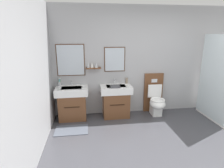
{
  "coord_description": "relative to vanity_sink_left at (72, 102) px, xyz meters",
  "views": [
    {
      "loc": [
        -1.53,
        -2.33,
        1.95
      ],
      "look_at": [
        -0.96,
        1.74,
        0.83
      ],
      "focal_mm": 29.28,
      "sensor_mm": 36.0,
      "label": 1
    }
  ],
  "objects": [
    {
      "name": "tap_on_right_sink",
      "position": [
        1.03,
        0.18,
        0.43
      ],
      "size": [
        0.03,
        0.13,
        0.11
      ],
      "color": "silver",
      "rests_on": "vanity_sink_right"
    },
    {
      "name": "tap_on_left_sink",
      "position": [
        0.0,
        0.18,
        0.43
      ],
      "size": [
        0.03,
        0.13,
        0.11
      ],
      "color": "silver",
      "rests_on": "vanity_sink_left"
    },
    {
      "name": "ground_plane",
      "position": [
        1.9,
        -1.78,
        -0.46
      ],
      "size": [
        6.12,
        5.41,
        0.1
      ],
      "primitive_type": "cube",
      "color": "#3D3D42",
      "rests_on": "ground"
    },
    {
      "name": "vanity_sink_right",
      "position": [
        1.03,
        0.0,
        0.0
      ],
      "size": [
        0.74,
        0.49,
        0.77
      ],
      "color": "brown",
      "rests_on": "ground"
    },
    {
      "name": "toothbrush_cup",
      "position": [
        -0.29,
        0.16,
        0.42
      ],
      "size": [
        0.07,
        0.07,
        0.2
      ],
      "color": "silver",
      "rests_on": "vanity_sink_left"
    },
    {
      "name": "wall_left",
      "position": [
        -0.5,
        -1.78,
        0.9
      ],
      "size": [
        0.12,
        4.21,
        2.61
      ],
      "primitive_type": "cube",
      "color": "#A8A8AA",
      "rests_on": "ground"
    },
    {
      "name": "folded_hand_towel",
      "position": [
        0.99,
        -0.14,
        0.39
      ],
      "size": [
        0.22,
        0.16,
        0.04
      ],
      "primitive_type": "cube",
      "color": "#47474C",
      "rests_on": "vanity_sink_right"
    },
    {
      "name": "toilet",
      "position": [
        2.03,
        0.0,
        -0.03
      ],
      "size": [
        0.48,
        0.62,
        1.0
      ],
      "color": "brown",
      "rests_on": "ground"
    },
    {
      "name": "soap_dispenser",
      "position": [
        1.33,
        0.17,
        0.44
      ],
      "size": [
        0.06,
        0.06,
        0.18
      ],
      "color": "gray",
      "rests_on": "vanity_sink_right"
    },
    {
      "name": "vanity_sink_left",
      "position": [
        0.0,
        0.0,
        0.0
      ],
      "size": [
        0.74,
        0.49,
        0.77
      ],
      "color": "brown",
      "rests_on": "ground"
    },
    {
      "name": "shower_tray",
      "position": [
        3.5,
        -0.46,
        -0.0
      ],
      "size": [
        0.97,
        1.01,
        1.95
      ],
      "color": "white",
      "rests_on": "ground"
    },
    {
      "name": "bath_mat",
      "position": [
        0.0,
        -0.59,
        -0.4
      ],
      "size": [
        0.68,
        0.44,
        0.01
      ],
      "primitive_type": "cube",
      "color": "#474C56",
      "rests_on": "ground"
    },
    {
      "name": "wall_back",
      "position": [
        1.88,
        0.26,
        0.9
      ],
      "size": [
        4.92,
        0.27,
        2.61
      ],
      "color": "#A8A8AA",
      "rests_on": "ground"
    }
  ]
}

